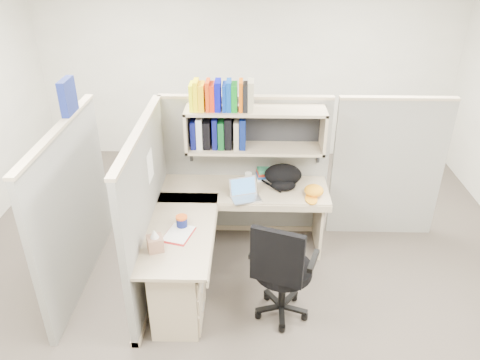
{
  "coord_description": "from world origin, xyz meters",
  "views": [
    {
      "loc": [
        0.06,
        -3.67,
        3.15
      ],
      "look_at": [
        -0.04,
        0.25,
        1.01
      ],
      "focal_mm": 35.0,
      "sensor_mm": 36.0,
      "label": 1
    }
  ],
  "objects_px": {
    "task_chair": "(281,285)",
    "desk": "(199,262)",
    "snack_canister": "(182,221)",
    "laptop": "(246,190)",
    "backpack": "(283,177)"
  },
  "relations": [
    {
      "from": "snack_canister",
      "to": "desk",
      "type": "bearing_deg",
      "value": -44.42
    },
    {
      "from": "desk",
      "to": "backpack",
      "type": "relative_size",
      "value": 4.47
    },
    {
      "from": "snack_canister",
      "to": "task_chair",
      "type": "bearing_deg",
      "value": -22.66
    },
    {
      "from": "desk",
      "to": "laptop",
      "type": "distance_m",
      "value": 0.86
    },
    {
      "from": "backpack",
      "to": "snack_canister",
      "type": "relative_size",
      "value": 3.66
    },
    {
      "from": "backpack",
      "to": "task_chair",
      "type": "xyz_separation_m",
      "value": [
        -0.06,
        -1.13,
        -0.47
      ]
    },
    {
      "from": "laptop",
      "to": "snack_canister",
      "type": "bearing_deg",
      "value": -157.9
    },
    {
      "from": "desk",
      "to": "backpack",
      "type": "height_order",
      "value": "backpack"
    },
    {
      "from": "snack_canister",
      "to": "task_chair",
      "type": "xyz_separation_m",
      "value": [
        0.9,
        -0.38,
        -0.41
      ]
    },
    {
      "from": "task_chair",
      "to": "desk",
      "type": "bearing_deg",
      "value": 163.2
    },
    {
      "from": "desk",
      "to": "laptop",
      "type": "bearing_deg",
      "value": 56.67
    },
    {
      "from": "desk",
      "to": "snack_canister",
      "type": "xyz_separation_m",
      "value": [
        -0.15,
        0.15,
        0.35
      ]
    },
    {
      "from": "task_chair",
      "to": "snack_canister",
      "type": "bearing_deg",
      "value": 157.34
    },
    {
      "from": "desk",
      "to": "backpack",
      "type": "distance_m",
      "value": 1.28
    },
    {
      "from": "task_chair",
      "to": "backpack",
      "type": "bearing_deg",
      "value": 86.9
    }
  ]
}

